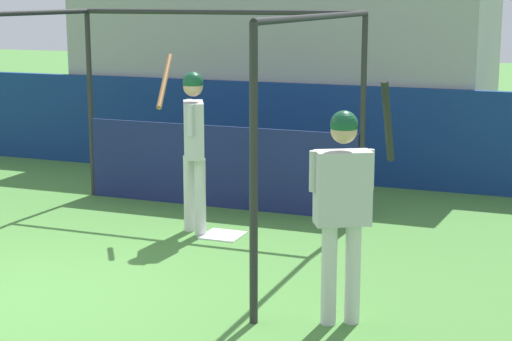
# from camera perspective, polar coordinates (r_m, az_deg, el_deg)

# --- Properties ---
(ground_plane) EXTENTS (60.00, 60.00, 0.00)m
(ground_plane) POSITION_cam_1_polar(r_m,az_deg,el_deg) (8.14, -15.46, -8.19)
(ground_plane) COLOR #477F38
(outfield_wall) EXTENTS (24.00, 0.12, 1.43)m
(outfield_wall) POSITION_cam_1_polar(r_m,az_deg,el_deg) (12.91, -0.26, 2.77)
(outfield_wall) COLOR navy
(outfield_wall) RESTS_ON ground
(bleacher_section) EXTENTS (6.50, 3.20, 3.11)m
(bleacher_section) POSITION_cam_1_polar(r_m,az_deg,el_deg) (14.36, 2.19, 7.02)
(bleacher_section) COLOR #9E9E99
(bleacher_section) RESTS_ON ground
(batting_cage) EXTENTS (3.84, 3.64, 2.53)m
(batting_cage) POSITION_cam_1_polar(r_m,az_deg,el_deg) (10.32, -4.02, 2.68)
(batting_cage) COLOR #282828
(batting_cage) RESTS_ON ground
(home_plate) EXTENTS (0.44, 0.44, 0.02)m
(home_plate) POSITION_cam_1_polar(r_m,az_deg,el_deg) (9.81, -2.22, -4.33)
(home_plate) COLOR white
(home_plate) RESTS_ON ground
(player_batter) EXTENTS (0.75, 0.77, 2.02)m
(player_batter) POSITION_cam_1_polar(r_m,az_deg,el_deg) (9.71, -4.23, 2.36)
(player_batter) COLOR silver
(player_batter) RESTS_ON ground
(player_waiting) EXTENTS (0.64, 0.65, 2.07)m
(player_waiting) POSITION_cam_1_polar(r_m,az_deg,el_deg) (7.00, 5.87, -1.72)
(player_waiting) COLOR silver
(player_waiting) RESTS_ON ground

